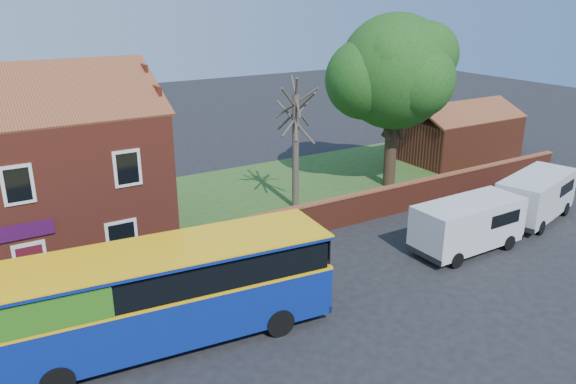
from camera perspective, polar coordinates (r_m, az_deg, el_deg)
ground at (r=19.91m, az=0.14°, el=-14.52°), size 120.00×120.00×0.00m
pavement at (r=22.77m, az=-23.56°, el=-11.43°), size 18.00×3.50×0.12m
kerb at (r=21.26m, az=-22.82°, el=-13.60°), size 18.00×0.15×0.14m
grass_strip at (r=36.40m, az=6.95°, el=1.48°), size 26.00×12.00×0.04m
shop_building at (r=26.78m, az=-26.45°, el=0.59°), size 12.30×8.13×10.50m
boundary_wall at (r=31.92m, az=13.63°, el=-0.02°), size 22.00×0.38×1.60m
outbuilding at (r=41.98m, az=16.82°, el=5.45°), size 8.20×5.06×4.17m
bus at (r=19.07m, az=-13.54°, el=-9.98°), size 11.41×3.88×3.41m
van_near at (r=26.76m, az=17.81°, el=-3.06°), size 5.39×2.29×2.36m
van_far at (r=31.72m, az=23.88°, el=-0.28°), size 5.83×3.54×2.39m
large_tree at (r=33.90m, az=10.72°, el=11.59°), size 8.41×6.66×10.26m
bare_tree at (r=29.97m, az=0.78°, el=4.67°), size 2.56×3.05×6.83m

